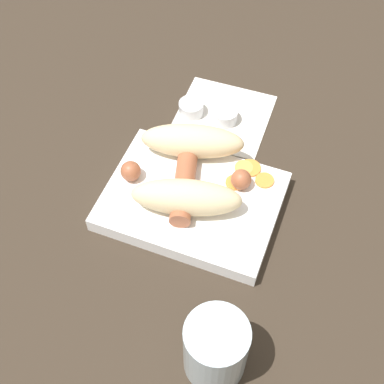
# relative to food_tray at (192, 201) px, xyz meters

# --- Properties ---
(ground_plane) EXTENTS (3.00, 3.00, 0.00)m
(ground_plane) POSITION_rel_food_tray_xyz_m (0.00, 0.00, -0.01)
(ground_plane) COLOR #33281E
(food_tray) EXTENTS (0.24, 0.18, 0.02)m
(food_tray) POSITION_rel_food_tray_xyz_m (0.00, 0.00, 0.00)
(food_tray) COLOR white
(food_tray) RESTS_ON ground_plane
(bread_roll) EXTENTS (0.19, 0.19, 0.05)m
(bread_roll) POSITION_rel_food_tray_xyz_m (-0.01, 0.03, 0.04)
(bread_roll) COLOR beige
(bread_roll) RESTS_ON food_tray
(sausage) EXTENTS (0.18, 0.16, 0.03)m
(sausage) POSITION_rel_food_tray_xyz_m (-0.02, 0.02, 0.03)
(sausage) COLOR #9E5638
(sausage) RESTS_ON food_tray
(pickled_veggies) EXTENTS (0.07, 0.07, 0.00)m
(pickled_veggies) POSITION_rel_food_tray_xyz_m (0.06, 0.06, 0.01)
(pickled_veggies) COLOR orange
(pickled_veggies) RESTS_ON food_tray
(napkin) EXTENTS (0.15, 0.15, 0.00)m
(napkin) POSITION_rel_food_tray_xyz_m (-0.02, 0.18, -0.01)
(napkin) COLOR white
(napkin) RESTS_ON ground_plane
(condiment_cup_near) EXTENTS (0.04, 0.04, 0.02)m
(condiment_cup_near) POSITION_rel_food_tray_xyz_m (-0.01, 0.18, -0.00)
(condiment_cup_near) COLOR silver
(condiment_cup_near) RESTS_ON ground_plane
(condiment_cup_far) EXTENTS (0.04, 0.04, 0.02)m
(condiment_cup_far) POSITION_rel_food_tray_xyz_m (-0.07, 0.17, -0.00)
(condiment_cup_far) COLOR silver
(condiment_cup_far) RESTS_ON ground_plane
(drink_glass) EXTENTS (0.07, 0.07, 0.10)m
(drink_glass) POSITION_rel_food_tray_xyz_m (0.11, -0.20, 0.04)
(drink_glass) COLOR silver
(drink_glass) RESTS_ON ground_plane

